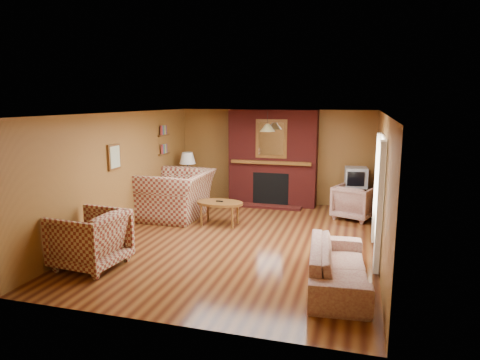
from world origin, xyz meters
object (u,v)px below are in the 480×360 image
(coffee_table, at_px, (220,204))
(floral_armchair, at_px, (354,202))
(plaid_loveseat, at_px, (177,194))
(tv_stand, at_px, (355,199))
(crt_tv, at_px, (356,177))
(side_table, at_px, (188,191))
(fireplace, at_px, (273,159))
(floral_sofa, at_px, (338,266))
(plaid_armchair, at_px, (90,239))
(table_lamp, at_px, (188,164))

(coffee_table, bearing_deg, floral_armchair, 25.10)
(plaid_loveseat, xyz_separation_m, tv_stand, (3.90, 1.61, -0.22))
(floral_armchair, height_order, crt_tv, crt_tv)
(floral_armchair, bearing_deg, plaid_loveseat, 34.35)
(coffee_table, height_order, crt_tv, crt_tv)
(floral_armchair, xyz_separation_m, tv_stand, (0.00, 0.65, -0.08))
(plaid_loveseat, distance_m, side_table, 1.30)
(fireplace, bearing_deg, coffee_table, -108.52)
(plaid_loveseat, xyz_separation_m, floral_sofa, (3.75, -2.76, -0.23))
(plaid_loveseat, relative_size, plaid_armchair, 1.60)
(tv_stand, height_order, crt_tv, crt_tv)
(plaid_armchair, height_order, crt_tv, crt_tv)
(side_table, bearing_deg, fireplace, 14.29)
(plaid_loveseat, distance_m, plaid_armchair, 3.13)
(floral_sofa, bearing_deg, plaid_loveseat, 48.86)
(fireplace, xyz_separation_m, tv_stand, (2.05, -0.18, -0.88))
(table_lamp, bearing_deg, plaid_armchair, -88.04)
(floral_armchair, bearing_deg, table_lamp, 16.38)
(fireplace, xyz_separation_m, crt_tv, (2.05, -0.19, -0.34))
(plaid_armchair, relative_size, side_table, 1.54)
(floral_sofa, xyz_separation_m, floral_armchair, (0.15, 3.72, 0.08))
(plaid_armchair, xyz_separation_m, side_table, (-0.15, 4.38, -0.13))
(floral_armchair, relative_size, crt_tv, 1.52)
(fireplace, distance_m, plaid_loveseat, 2.66)
(floral_sofa, distance_m, side_table, 5.67)
(fireplace, height_order, floral_armchair, fireplace)
(plaid_loveseat, height_order, tv_stand, plaid_loveseat)
(side_table, bearing_deg, floral_armchair, -4.09)
(plaid_armchair, bearing_deg, coffee_table, 161.42)
(coffee_table, xyz_separation_m, table_lamp, (-1.39, 1.59, 0.58))
(plaid_loveseat, xyz_separation_m, plaid_armchair, (-0.10, -3.12, -0.07))
(plaid_loveseat, bearing_deg, side_table, -169.49)
(crt_tv, bearing_deg, tv_stand, 90.00)
(floral_sofa, bearing_deg, fireplace, 17.86)
(fireplace, relative_size, table_lamp, 3.55)
(plaid_loveseat, distance_m, coffee_table, 1.19)
(fireplace, distance_m, crt_tv, 2.09)
(fireplace, relative_size, coffee_table, 2.35)
(table_lamp, bearing_deg, tv_stand, 4.82)
(plaid_armchair, bearing_deg, crt_tv, 145.09)
(crt_tv, bearing_deg, plaid_loveseat, -157.64)
(tv_stand, bearing_deg, plaid_armchair, -124.77)
(plaid_armchair, xyz_separation_m, floral_sofa, (3.85, 0.36, -0.16))
(tv_stand, bearing_deg, crt_tv, -84.58)
(floral_sofa, xyz_separation_m, table_lamp, (-4.00, 4.02, 0.73))
(tv_stand, bearing_deg, floral_sofa, -86.54)
(tv_stand, bearing_deg, plaid_loveseat, -152.15)
(crt_tv, bearing_deg, coffee_table, -145.01)
(floral_sofa, bearing_deg, side_table, 40.07)
(side_table, relative_size, crt_tv, 1.19)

